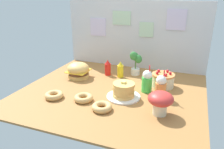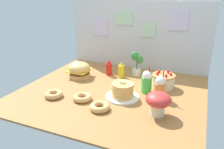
# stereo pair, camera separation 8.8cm
# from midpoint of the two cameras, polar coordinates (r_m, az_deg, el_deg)

# --- Properties ---
(ground_plane) EXTENTS (1.95, 1.76, 0.02)m
(ground_plane) POSITION_cam_midpoint_polar(r_m,az_deg,el_deg) (2.44, -1.00, -4.45)
(ground_plane) COLOR #9E6B38
(back_wall) EXTENTS (1.95, 0.04, 0.92)m
(back_wall) POSITION_cam_midpoint_polar(r_m,az_deg,el_deg) (3.08, 5.04, 10.26)
(back_wall) COLOR silver
(back_wall) RESTS_ON ground_plane
(burger) EXTENTS (0.27, 0.27, 0.20)m
(burger) POSITION_cam_midpoint_polar(r_m,az_deg,el_deg) (2.81, -9.61, 1.06)
(burger) COLOR #DBA859
(burger) RESTS_ON ground_plane
(pancake_stack) EXTENTS (0.35, 0.35, 0.18)m
(pancake_stack) POSITION_cam_midpoint_polar(r_m,az_deg,el_deg) (2.26, 1.88, -4.30)
(pancake_stack) COLOR white
(pancake_stack) RESTS_ON ground_plane
(layer_cake) EXTENTS (0.26, 0.26, 0.19)m
(layer_cake) POSITION_cam_midpoint_polar(r_m,az_deg,el_deg) (2.56, 12.08, -1.42)
(layer_cake) COLOR beige
(layer_cake) RESTS_ON ground_plane
(ketchup_bottle) EXTENTS (0.08, 0.08, 0.21)m
(ketchup_bottle) POSITION_cam_midpoint_polar(r_m,az_deg,el_deg) (2.85, -2.00, 1.70)
(ketchup_bottle) COLOR red
(ketchup_bottle) RESTS_ON ground_plane
(mustard_bottle) EXTENTS (0.08, 0.08, 0.21)m
(mustard_bottle) POSITION_cam_midpoint_polar(r_m,az_deg,el_deg) (2.78, 1.28, 1.20)
(mustard_bottle) COLOR yellow
(mustard_bottle) RESTS_ON ground_plane
(cream_soda_cup) EXTENTS (0.11, 0.11, 0.31)m
(cream_soda_cup) POSITION_cam_midpoint_polar(r_m,az_deg,el_deg) (2.39, 7.99, -1.74)
(cream_soda_cup) COLOR green
(cream_soda_cup) RESTS_ON ground_plane
(orange_float_cup) EXTENTS (0.11, 0.11, 0.31)m
(orange_float_cup) POSITION_cam_midpoint_polar(r_m,az_deg,el_deg) (2.28, 11.42, -3.17)
(orange_float_cup) COLOR orange
(orange_float_cup) RESTS_ON ground_plane
(donut_pink_glaze) EXTENTS (0.19, 0.19, 0.06)m
(donut_pink_glaze) POSITION_cam_midpoint_polar(r_m,az_deg,el_deg) (2.35, -15.81, -5.17)
(donut_pink_glaze) COLOR tan
(donut_pink_glaze) RESTS_ON ground_plane
(donut_chocolate) EXTENTS (0.19, 0.19, 0.06)m
(donut_chocolate) POSITION_cam_midpoint_polar(r_m,az_deg,el_deg) (2.24, -8.53, -6.00)
(donut_chocolate) COLOR tan
(donut_chocolate) RESTS_ON ground_plane
(donut_vanilla) EXTENTS (0.19, 0.19, 0.06)m
(donut_vanilla) POSITION_cam_midpoint_polar(r_m,az_deg,el_deg) (2.05, -3.87, -8.37)
(donut_vanilla) COLOR tan
(donut_vanilla) RESTS_ON ground_plane
(potted_plant) EXTENTS (0.15, 0.12, 0.31)m
(potted_plant) POSITION_cam_midpoint_polar(r_m,az_deg,el_deg) (2.85, 5.21, 3.17)
(potted_plant) COLOR white
(potted_plant) RESTS_ON ground_plane
(mushroom_stool) EXTENTS (0.23, 0.23, 0.22)m
(mushroom_stool) POSITION_cam_midpoint_polar(r_m,az_deg,el_deg) (1.97, 11.20, -6.69)
(mushroom_stool) COLOR beige
(mushroom_stool) RESTS_ON ground_plane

